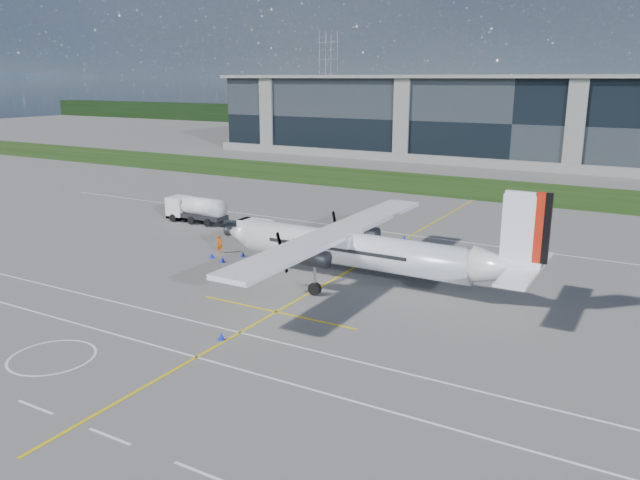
% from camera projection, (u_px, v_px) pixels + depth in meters
% --- Properties ---
extents(ground, '(400.00, 400.00, 0.00)m').
position_uv_depth(ground, '(453.00, 197.00, 81.50)').
color(ground, '#555351').
rests_on(ground, ground).
extents(grass_strip, '(400.00, 18.00, 0.04)m').
position_uv_depth(grass_strip, '(471.00, 188.00, 88.21)').
color(grass_strip, '#18340E').
rests_on(grass_strip, ground).
extents(terminal_building, '(120.00, 20.00, 15.00)m').
position_uv_depth(terminal_building, '(525.00, 121.00, 113.17)').
color(terminal_building, black).
rests_on(terminal_building, ground).
extents(tree_line, '(400.00, 6.00, 6.00)m').
position_uv_depth(tree_line, '(574.00, 125.00, 164.66)').
color(tree_line, black).
rests_on(tree_line, ground).
extents(pylon_west, '(9.00, 4.60, 30.00)m').
position_uv_depth(pylon_west, '(328.00, 78.00, 208.55)').
color(pylon_west, gray).
rests_on(pylon_west, ground).
extents(yellow_taxiway_centerline, '(0.20, 70.00, 0.01)m').
position_uv_depth(yellow_taxiway_centerline, '(377.00, 255.00, 54.88)').
color(yellow_taxiway_centerline, yellow).
rests_on(yellow_taxiway_centerline, ground).
extents(white_lane_line, '(90.00, 0.15, 0.01)m').
position_uv_depth(white_lane_line, '(157.00, 346.00, 36.19)').
color(white_lane_line, white).
rests_on(white_lane_line, ground).
extents(turboprop_aircraft, '(26.07, 27.03, 8.11)m').
position_uv_depth(turboprop_aircraft, '(365.00, 231.00, 46.24)').
color(turboprop_aircraft, white).
rests_on(turboprop_aircraft, ground).
extents(fuel_tanker_truck, '(7.35, 2.39, 2.76)m').
position_uv_depth(fuel_tanker_truck, '(193.00, 209.00, 67.04)').
color(fuel_tanker_truck, silver).
rests_on(fuel_tanker_truck, ground).
extents(baggage_tug, '(3.34, 2.00, 2.00)m').
position_uv_depth(baggage_tug, '(256.00, 230.00, 59.48)').
color(baggage_tug, silver).
rests_on(baggage_tug, ground).
extents(ground_crew_person, '(0.80, 0.89, 1.81)m').
position_uv_depth(ground_crew_person, '(220.00, 243.00, 55.23)').
color(ground_crew_person, '#F25907').
rests_on(ground_crew_person, ground).
extents(safety_cone_stbdwing, '(0.36, 0.36, 0.50)m').
position_uv_depth(safety_cone_stbdwing, '(404.00, 237.00, 59.90)').
color(safety_cone_stbdwing, '#0B1DC8').
rests_on(safety_cone_stbdwing, ground).
extents(safety_cone_nose_port, '(0.36, 0.36, 0.50)m').
position_uv_depth(safety_cone_nose_port, '(223.00, 259.00, 52.56)').
color(safety_cone_nose_port, '#0B1DC8').
rests_on(safety_cone_nose_port, ground).
extents(safety_cone_nose_stbd, '(0.36, 0.36, 0.50)m').
position_uv_depth(safety_cone_nose_stbd, '(243.00, 254.00, 54.28)').
color(safety_cone_nose_stbd, '#0B1DC8').
rests_on(safety_cone_nose_stbd, ground).
extents(safety_cone_portwing, '(0.36, 0.36, 0.50)m').
position_uv_depth(safety_cone_portwing, '(221.00, 336.00, 36.96)').
color(safety_cone_portwing, '#0B1DC8').
rests_on(safety_cone_portwing, ground).
extents(safety_cone_fwd, '(0.36, 0.36, 0.50)m').
position_uv_depth(safety_cone_fwd, '(212.00, 255.00, 53.79)').
color(safety_cone_fwd, '#0B1DC8').
rests_on(safety_cone_fwd, ground).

